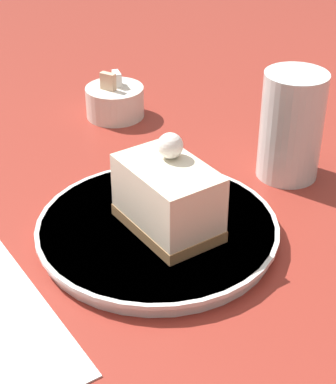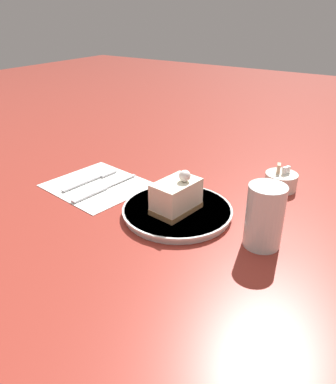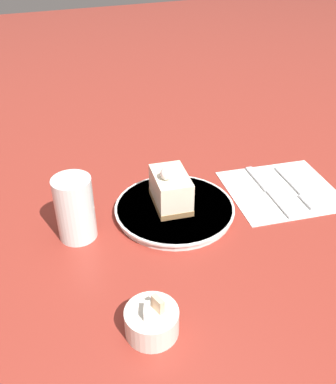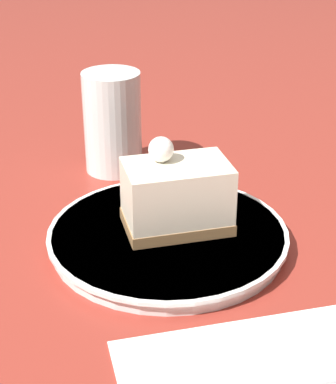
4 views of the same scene
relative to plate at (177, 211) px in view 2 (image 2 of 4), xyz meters
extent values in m
plane|color=maroon|center=(-0.04, -0.03, -0.01)|extent=(4.00, 4.00, 0.00)
cylinder|color=silver|center=(0.00, 0.00, 0.00)|extent=(0.22, 0.22, 0.02)
cylinder|color=silver|center=(0.00, 0.00, 0.00)|extent=(0.23, 0.23, 0.00)
cube|color=olive|center=(0.00, -0.01, 0.01)|extent=(0.08, 0.11, 0.01)
cube|color=#EFE5C6|center=(0.00, -0.01, 0.05)|extent=(0.07, 0.10, 0.05)
sphere|color=white|center=(0.02, 0.00, 0.08)|extent=(0.02, 0.02, 0.02)
cube|color=white|center=(-0.24, 0.01, -0.01)|extent=(0.24, 0.23, 0.00)
cube|color=silver|center=(-0.27, -0.01, 0.00)|extent=(0.02, 0.11, 0.00)
cube|color=silver|center=(-0.26, 0.07, 0.00)|extent=(0.03, 0.05, 0.00)
cube|color=silver|center=(-0.21, -0.04, 0.00)|extent=(0.03, 0.10, 0.00)
cube|color=silver|center=(-0.20, 0.06, 0.00)|extent=(0.02, 0.10, 0.00)
cylinder|color=silver|center=(0.14, 0.24, 0.01)|extent=(0.08, 0.08, 0.04)
cube|color=#D8B28C|center=(0.13, 0.24, 0.04)|extent=(0.01, 0.02, 0.02)
cube|color=white|center=(0.14, 0.24, 0.04)|extent=(0.02, 0.02, 0.02)
cylinder|color=silver|center=(0.19, 0.00, 0.05)|extent=(0.07, 0.07, 0.12)
camera|label=1|loc=(-0.32, -0.38, 0.35)|focal=60.00mm
camera|label=2|loc=(0.36, -0.57, 0.39)|focal=35.00mm
camera|label=3|loc=(0.26, 0.61, 0.49)|focal=40.00mm
camera|label=4|loc=(-0.49, 0.20, 0.32)|focal=60.00mm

